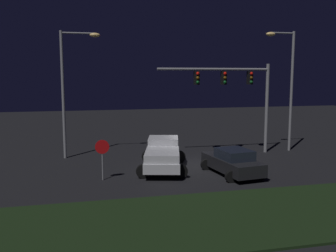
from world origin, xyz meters
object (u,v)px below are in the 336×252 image
object	(u,v)px
car_sedan	(233,162)
street_lamp_left	(70,79)
traffic_signal_gantry	(236,86)
stop_sign	(102,152)
street_lamp_right	(287,78)
pickup_truck	(163,153)

from	to	relation	value
car_sedan	street_lamp_left	distance (m)	12.21
traffic_signal_gantry	stop_sign	size ratio (longest dim) A/B	3.73
street_lamp_left	street_lamp_right	distance (m)	15.62
car_sedan	stop_sign	bearing A→B (deg)	78.68
street_lamp_left	stop_sign	bearing A→B (deg)	-75.35
street_lamp_right	stop_sign	bearing A→B (deg)	-159.76
pickup_truck	street_lamp_right	bearing A→B (deg)	-57.02
pickup_truck	stop_sign	xyz separation A→B (m)	(-3.73, -1.65, 0.56)
street_lamp_left	street_lamp_right	size ratio (longest dim) A/B	0.97
traffic_signal_gantry	stop_sign	distance (m)	11.50
stop_sign	traffic_signal_gantry	bearing A→B (deg)	26.70
street_lamp_right	stop_sign	size ratio (longest dim) A/B	3.98
stop_sign	pickup_truck	bearing A→B (deg)	23.86
street_lamp_right	pickup_truck	bearing A→B (deg)	-161.12
car_sedan	traffic_signal_gantry	world-z (taller)	traffic_signal_gantry
pickup_truck	stop_sign	distance (m)	4.11
pickup_truck	street_lamp_right	xyz separation A→B (m)	(10.20, 3.49, 4.49)
street_lamp_left	traffic_signal_gantry	bearing A→B (deg)	-6.75
street_lamp_right	car_sedan	bearing A→B (deg)	-139.37
traffic_signal_gantry	street_lamp_left	size ratio (longest dim) A/B	0.96
street_lamp_right	stop_sign	xyz separation A→B (m)	(-13.93, -5.14, -3.93)
car_sedan	street_lamp_left	bearing A→B (deg)	45.51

